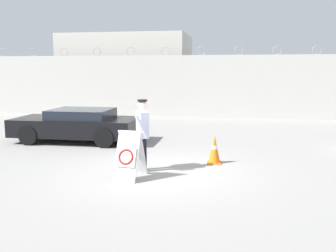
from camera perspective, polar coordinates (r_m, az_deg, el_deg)
The scene contains 7 objects.
ground_plane at distance 9.71m, azimuth -1.09°, elevation -6.90°, with size 90.00×90.00×0.00m, color gray.
perimeter_wall at distance 20.42m, azimuth 5.04°, elevation 6.05°, with size 36.00×0.30×3.79m.
building_block at distance 25.66m, azimuth -6.12°, elevation 8.21°, with size 8.09×5.10×4.81m.
barricade_sign at distance 9.01m, azimuth -5.89°, elevation -4.41°, with size 0.66×0.94×1.16m.
security_guard at distance 9.56m, azimuth -3.92°, elevation -0.74°, with size 0.44×0.70×1.85m.
traffic_cone_near at distance 10.51m, azimuth 7.09°, elevation -3.57°, with size 0.38×0.38×0.78m.
parked_car_front_coupe at distance 13.90m, azimuth -13.67°, elevation 0.22°, with size 4.43×2.06×1.18m.
Camera 1 is at (1.83, -9.17, 2.61)m, focal length 40.00 mm.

